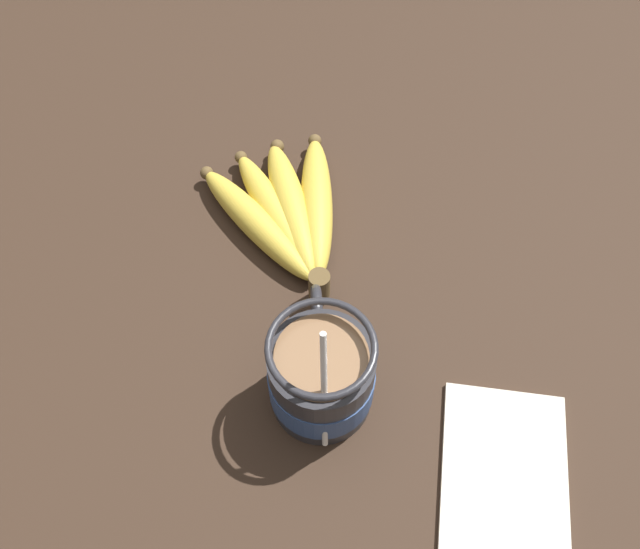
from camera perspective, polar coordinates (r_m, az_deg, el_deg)
name	(u,v)px	position (r cm, az deg, el deg)	size (l,w,h in cm)	color
table	(300,307)	(68.38, -1.60, -2.60)	(107.81, 107.81, 2.71)	#332319
coffee_mug	(325,376)	(59.02, 0.39, -8.09)	(12.98, 8.86, 15.08)	#28282D
banana_bunch	(290,212)	(70.95, -2.38, 5.00)	(19.72, 14.19, 4.00)	brown
napkin	(508,473)	(62.29, 14.80, -15.13)	(16.27, 12.88, 0.60)	beige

